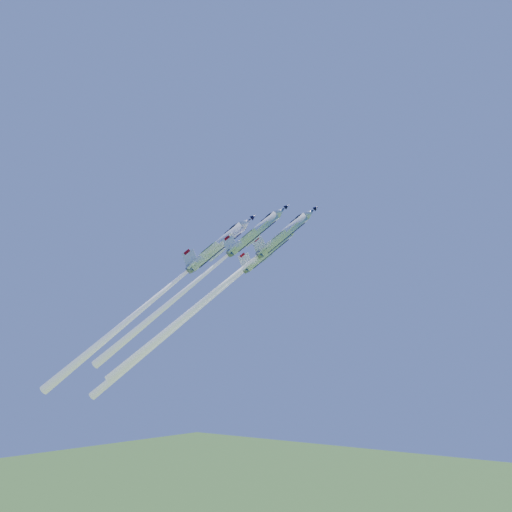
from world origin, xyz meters
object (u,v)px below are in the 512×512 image
Objects in this scene: jet_lead at (218,289)px; jet_left at (201,306)px; jet_right at (196,281)px; jet_slot at (154,298)px.

jet_left is at bearing -132.95° from jet_lead.
jet_lead is 1.14× the size of jet_right.
jet_left is (-5.96, 1.36, -3.13)m from jet_lead.
jet_left is 12.03m from jet_right.
jet_slot reaches higher than jet_left.
jet_right is 0.88× the size of jet_slot.
jet_left is at bearing -172.12° from jet_right.
jet_left is 11.06m from jet_slot.
jet_right is (1.06, -7.63, 0.71)m from jet_lead.
jet_lead is at bearing 47.05° from jet_left.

